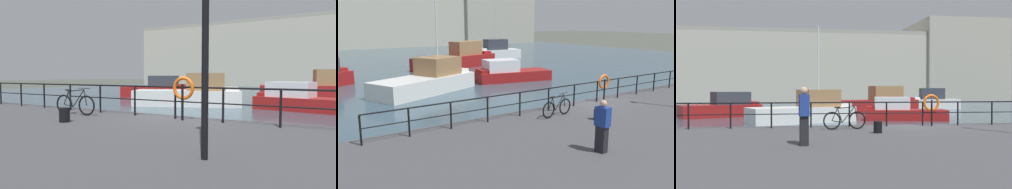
% 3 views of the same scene
% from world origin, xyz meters
% --- Properties ---
extents(ground_plane, '(240.00, 240.00, 0.00)m').
position_xyz_m(ground_plane, '(0.00, 0.00, 0.00)').
color(ground_plane, '#4C5147').
extents(water_basin, '(80.00, 60.00, 0.01)m').
position_xyz_m(water_basin, '(0.00, 30.20, 0.01)').
color(water_basin, '#385160').
rests_on(water_basin, ground_plane).
extents(quay_promenade, '(56.00, 13.00, 0.76)m').
position_xyz_m(quay_promenade, '(0.00, -6.50, 0.38)').
color(quay_promenade, '#47474C').
rests_on(quay_promenade, ground_plane).
extents(moored_white_yacht, '(9.87, 4.76, 2.70)m').
position_xyz_m(moored_white_yacht, '(3.04, 20.68, 0.94)').
color(moored_white_yacht, maroon).
rests_on(moored_white_yacht, water_basin).
extents(moored_harbor_tender, '(7.12, 5.47, 2.14)m').
position_xyz_m(moored_harbor_tender, '(-11.48, 16.40, 0.82)').
color(moored_harbor_tender, maroon).
rests_on(moored_harbor_tender, water_basin).
extents(moored_small_launch, '(6.48, 3.46, 1.76)m').
position_xyz_m(moored_small_launch, '(2.64, 10.80, 0.68)').
color(moored_small_launch, maroon).
rests_on(moored_small_launch, water_basin).
extents(moored_cabin_cruiser, '(8.01, 5.39, 6.99)m').
position_xyz_m(moored_cabin_cruiser, '(-4.60, 10.15, 0.85)').
color(moored_cabin_cruiser, white).
rests_on(moored_cabin_cruiser, water_basin).
extents(quay_railing, '(24.77, 0.07, 1.08)m').
position_xyz_m(quay_railing, '(0.90, -0.75, 1.50)').
color(quay_railing, black).
rests_on(quay_railing, quay_promenade).
extents(parked_bicycle, '(1.77, 0.23, 0.98)m').
position_xyz_m(parked_bicycle, '(-3.56, -1.70, 1.15)').
color(parked_bicycle, black).
rests_on(parked_bicycle, quay_promenade).
extents(mooring_bollard, '(0.32, 0.32, 0.44)m').
position_xyz_m(mooring_bollard, '(-2.52, -3.07, 0.98)').
color(mooring_bollard, black).
rests_on(mooring_bollard, quay_promenade).
extents(life_ring_stand, '(0.75, 0.16, 1.40)m').
position_xyz_m(life_ring_stand, '(0.43, -0.86, 1.73)').
color(life_ring_stand, black).
rests_on(life_ring_stand, quay_promenade).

